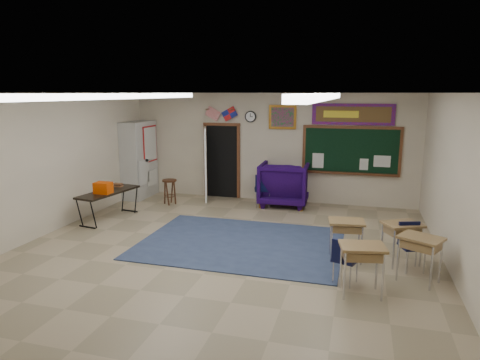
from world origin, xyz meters
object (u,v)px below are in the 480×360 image
(student_desk_front_right, at_px, (401,241))
(folding_table, at_px, (109,204))
(wooden_stool, at_px, (170,191))
(wingback_armchair, at_px, (284,184))
(student_desk_front_left, at_px, (346,238))

(student_desk_front_right, height_order, folding_table, folding_table)
(student_desk_front_right, relative_size, folding_table, 0.45)
(student_desk_front_right, xyz_separation_m, folding_table, (-6.53, 1.01, -0.04))
(wooden_stool, bearing_deg, folding_table, -114.67)
(student_desk_front_right, bearing_deg, wingback_armchair, 99.69)
(wingback_armchair, height_order, folding_table, wingback_armchair)
(wingback_armchair, relative_size, student_desk_front_right, 1.66)
(student_desk_front_left, bearing_deg, wingback_armchair, 108.89)
(wingback_armchair, height_order, student_desk_front_right, wingback_armchair)
(student_desk_front_right, distance_m, folding_table, 6.61)
(student_desk_front_left, distance_m, folding_table, 5.68)
(folding_table, height_order, wooden_stool, folding_table)
(student_desk_front_left, relative_size, folding_table, 0.43)
(wooden_stool, bearing_deg, student_desk_front_right, -25.40)
(student_desk_front_right, relative_size, wooden_stool, 1.14)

